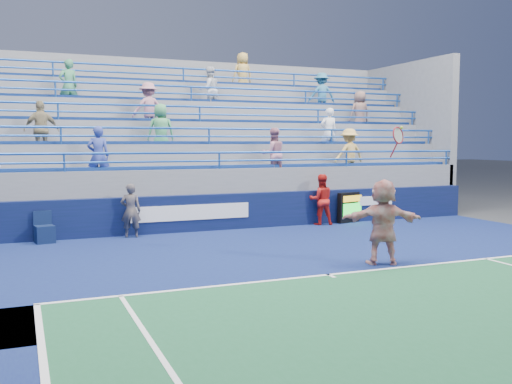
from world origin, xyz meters
name	(u,v)px	position (x,y,z in m)	size (l,w,h in m)	color
ground	(328,276)	(0.00, 0.00, 0.00)	(120.00, 120.00, 0.00)	#333538
sponsor_wall	(222,212)	(0.00, 6.50, 0.55)	(18.00, 0.32, 1.10)	#091532
bleacher_stand	(188,173)	(0.00, 10.27, 1.54)	(18.00, 5.60, 6.13)	slate
serve_speed_board	(354,207)	(4.63, 6.37, 0.51)	(1.45, 0.56, 1.01)	black
judge_chair	(45,233)	(-5.09, 6.10, 0.27)	(0.55, 0.55, 0.84)	#0C183A
tennis_player	(383,222)	(1.61, 0.47, 0.94)	(1.82, 1.19, 3.01)	silver
line_judge	(131,211)	(-2.82, 6.09, 0.76)	(0.56, 0.37, 1.53)	#131C35
ball_girl	(321,200)	(3.29, 6.25, 0.82)	(0.80, 0.62, 1.64)	red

